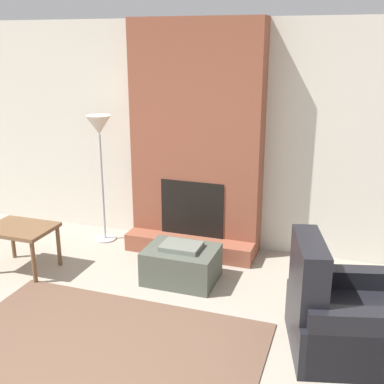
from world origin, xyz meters
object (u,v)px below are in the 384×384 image
at_px(ottoman, 181,264).
at_px(armchair, 348,320).
at_px(side_table, 21,233).
at_px(floor_lamp_left, 99,136).

relative_size(ottoman, armchair, 0.60).
height_order(side_table, floor_lamp_left, floor_lamp_left).
bearing_deg(ottoman, floor_lamp_left, 150.95).
bearing_deg(ottoman, side_table, -169.41).
relative_size(side_table, floor_lamp_left, 0.44).
bearing_deg(floor_lamp_left, armchair, -25.45).
bearing_deg(armchair, ottoman, 53.01).
xyz_separation_m(ottoman, armchair, (1.64, -0.68, 0.09)).
distance_m(ottoman, side_table, 1.73).
bearing_deg(armchair, side_table, 69.30).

